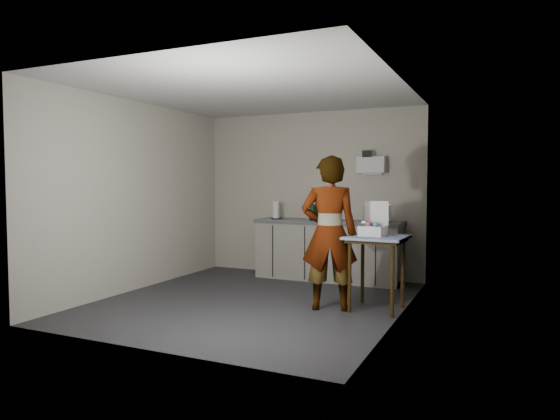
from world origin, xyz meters
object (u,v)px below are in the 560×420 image
at_px(side_table, 377,245).
at_px(bakery_box, 373,228).
at_px(kitchen_counter, 328,252).
at_px(soda_can, 325,216).
at_px(paper_towel, 276,211).
at_px(standing_man, 329,233).
at_px(dark_bottle, 317,212).
at_px(dish_rack, 376,218).
at_px(soap_bottle, 313,210).

xyz_separation_m(side_table, bakery_box, (-0.05, 0.03, 0.20)).
xyz_separation_m(kitchen_counter, side_table, (1.10, -1.47, 0.33)).
height_order(side_table, soda_can, soda_can).
bearing_deg(paper_towel, side_table, -35.83).
xyz_separation_m(standing_man, dark_bottle, (-0.78, 1.69, 0.14)).
bearing_deg(side_table, soda_can, 130.11).
height_order(side_table, paper_towel, paper_towel).
height_order(paper_towel, dish_rack, paper_towel).
xyz_separation_m(kitchen_counter, dark_bottle, (-0.19, 0.01, 0.61)).
height_order(soda_can, paper_towel, paper_towel).
bearing_deg(soda_can, soap_bottle, -147.69).
height_order(standing_man, dark_bottle, standing_man).
bearing_deg(soap_bottle, standing_man, -63.12).
xyz_separation_m(soap_bottle, bakery_box, (1.28, -1.38, -0.10)).
distance_m(standing_man, dark_bottle, 1.87).
height_order(side_table, dish_rack, dish_rack).
bearing_deg(dish_rack, soap_bottle, -177.46).
bearing_deg(soda_can, dark_bottle, -168.68).
bearing_deg(kitchen_counter, side_table, -53.26).
bearing_deg(standing_man, dark_bottle, -84.29).
distance_m(dark_bottle, bakery_box, 1.92).
bearing_deg(dish_rack, dark_bottle, 177.98).
relative_size(kitchen_counter, soda_can, 18.68).
height_order(kitchen_counter, soap_bottle, soap_bottle).
relative_size(kitchen_counter, standing_man, 1.25).
relative_size(side_table, soap_bottle, 2.95).
relative_size(soda_can, bakery_box, 0.30).
bearing_deg(bakery_box, side_table, -21.54).
height_order(kitchen_counter, bakery_box, bakery_box).
xyz_separation_m(soda_can, dark_bottle, (-0.12, -0.02, 0.06)).
distance_m(kitchen_counter, soap_bottle, 0.67).
relative_size(dish_rack, bakery_box, 0.93).
distance_m(side_table, soda_can, 1.92).
bearing_deg(bakery_box, soda_can, 131.06).
bearing_deg(soda_can, bakery_box, -52.88).
bearing_deg(soap_bottle, soda_can, 32.31).
xyz_separation_m(kitchen_counter, paper_towel, (-0.84, -0.07, 0.61)).
xyz_separation_m(kitchen_counter, bakery_box, (1.05, -1.45, 0.53)).
bearing_deg(standing_man, kitchen_counter, -89.71).
bearing_deg(kitchen_counter, bakery_box, -54.13).
distance_m(dish_rack, bakery_box, 1.46).
bearing_deg(paper_towel, bakery_box, -36.09).
height_order(kitchen_counter, dish_rack, dish_rack).
height_order(kitchen_counter, dark_bottle, dark_bottle).
xyz_separation_m(side_table, paper_towel, (-1.94, 1.40, 0.29)).
bearing_deg(dark_bottle, kitchen_counter, -3.34).
height_order(standing_man, paper_towel, standing_man).
relative_size(side_table, paper_towel, 3.14).
relative_size(kitchen_counter, bakery_box, 5.62).
bearing_deg(standing_man, soda_can, -87.86).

